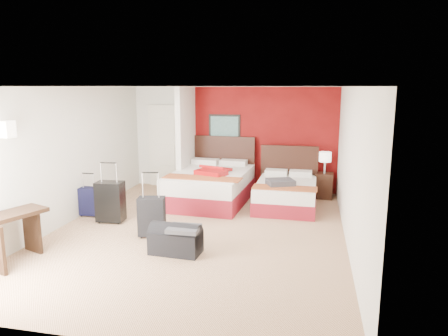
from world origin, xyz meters
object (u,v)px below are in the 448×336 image
(suitcase_black, at_px, (110,203))
(duffel_bag, at_px, (176,241))
(bed_left, at_px, (210,187))
(table_lamp, at_px, (325,163))
(bed_right, at_px, (286,195))
(red_suitcase_open, at_px, (214,171))
(desk, at_px, (15,237))
(suitcase_charcoal, at_px, (152,218))
(suitcase_navy, at_px, (90,202))
(nightstand, at_px, (324,186))

(suitcase_black, distance_m, duffel_bag, 2.03)
(duffel_bag, bearing_deg, bed_left, 97.29)
(table_lamp, distance_m, duffel_bag, 4.45)
(bed_right, height_order, suitcase_black, suitcase_black)
(red_suitcase_open, distance_m, table_lamp, 2.54)
(red_suitcase_open, height_order, suitcase_black, red_suitcase_open)
(duffel_bag, distance_m, desk, 2.31)
(suitcase_charcoal, xyz_separation_m, duffel_bag, (0.62, -0.60, -0.13))
(bed_right, height_order, red_suitcase_open, red_suitcase_open)
(red_suitcase_open, bearing_deg, suitcase_black, -114.05)
(suitcase_black, distance_m, suitcase_navy, 0.65)
(table_lamp, bearing_deg, suitcase_charcoal, -132.37)
(table_lamp, distance_m, suitcase_navy, 5.12)
(red_suitcase_open, distance_m, suitcase_black, 2.32)
(red_suitcase_open, relative_size, desk, 0.96)
(table_lamp, bearing_deg, nightstand, 0.00)
(bed_left, distance_m, table_lamp, 2.64)
(suitcase_black, height_order, suitcase_navy, suitcase_black)
(red_suitcase_open, xyz_separation_m, suitcase_charcoal, (-0.55, -2.21, -0.40))
(table_lamp, distance_m, suitcase_charcoal, 4.33)
(table_lamp, height_order, suitcase_black, table_lamp)
(nightstand, distance_m, suitcase_charcoal, 4.30)
(red_suitcase_open, distance_m, suitcase_navy, 2.61)
(duffel_bag, height_order, desk, desk)
(nightstand, height_order, duffel_bag, nightstand)
(red_suitcase_open, distance_m, nightstand, 2.58)
(bed_left, xyz_separation_m, bed_right, (1.66, -0.07, -0.07))
(bed_right, xyz_separation_m, desk, (-3.64, -3.62, 0.11))
(table_lamp, height_order, suitcase_charcoal, table_lamp)
(nightstand, relative_size, duffel_bag, 0.74)
(bed_left, distance_m, suitcase_black, 2.30)
(table_lamp, height_order, duffel_bag, table_lamp)
(desk, bearing_deg, table_lamp, 66.10)
(bed_right, height_order, desk, desk)
(bed_left, xyz_separation_m, suitcase_black, (-1.48, -1.75, 0.04))
(bed_left, height_order, red_suitcase_open, red_suitcase_open)
(table_lamp, bearing_deg, red_suitcase_open, -157.64)
(suitcase_black, bearing_deg, bed_right, 24.20)
(nightstand, xyz_separation_m, suitcase_navy, (-4.52, -2.35, -0.01))
(bed_right, distance_m, suitcase_charcoal, 3.07)
(desk, bearing_deg, suitcase_charcoal, 62.19)
(bed_left, height_order, desk, desk)
(nightstand, distance_m, suitcase_black, 4.73)
(nightstand, bearing_deg, duffel_bag, -117.62)
(table_lamp, relative_size, desk, 0.55)
(table_lamp, bearing_deg, suitcase_navy, -152.50)
(suitcase_navy, distance_m, duffel_bag, 2.66)
(suitcase_navy, xyz_separation_m, desk, (0.08, -2.20, 0.10))
(nightstand, distance_m, duffel_bag, 4.41)
(table_lamp, relative_size, suitcase_black, 0.66)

